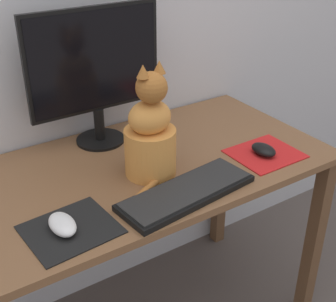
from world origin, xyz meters
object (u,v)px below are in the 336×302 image
(computer_mouse_right, at_px, (264,150))
(keyboard, at_px, (187,192))
(monitor, at_px, (95,69))
(computer_mouse_left, at_px, (62,224))
(cat, at_px, (150,135))

(computer_mouse_right, bearing_deg, keyboard, -171.05)
(monitor, distance_m, keyboard, 0.52)
(keyboard, xyz_separation_m, computer_mouse_left, (-0.36, 0.04, 0.01))
(computer_mouse_right, relative_size, cat, 0.26)
(keyboard, distance_m, cat, 0.21)
(computer_mouse_left, bearing_deg, computer_mouse_right, 1.23)
(monitor, height_order, computer_mouse_left, monitor)
(keyboard, relative_size, computer_mouse_right, 4.57)
(monitor, height_order, computer_mouse_right, monitor)
(computer_mouse_left, distance_m, cat, 0.38)
(monitor, xyz_separation_m, cat, (0.04, -0.29, -0.13))
(cat, bearing_deg, monitor, 89.92)
(keyboard, height_order, cat, cat)
(monitor, bearing_deg, computer_mouse_left, -126.92)
(monitor, height_order, cat, monitor)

